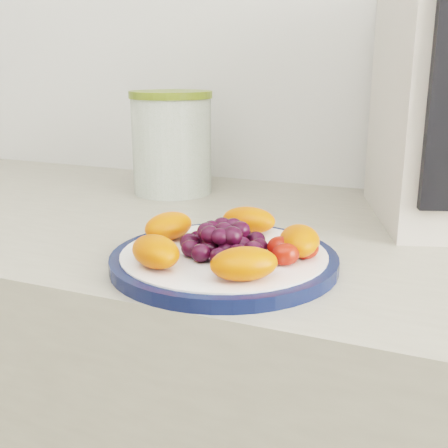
% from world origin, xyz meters
% --- Properties ---
extents(plate_rim, '(0.25, 0.25, 0.01)m').
position_xyz_m(plate_rim, '(-0.03, 1.03, 0.91)').
color(plate_rim, '#0B1437').
rests_on(plate_rim, counter).
extents(plate_face, '(0.23, 0.23, 0.02)m').
position_xyz_m(plate_face, '(-0.03, 1.03, 0.91)').
color(plate_face, white).
rests_on(plate_face, counter).
extents(canister, '(0.15, 0.15, 0.16)m').
position_xyz_m(canister, '(-0.26, 1.34, 0.98)').
color(canister, '#33581D').
rests_on(canister, counter).
extents(canister_lid, '(0.15, 0.15, 0.01)m').
position_xyz_m(canister_lid, '(-0.26, 1.34, 1.07)').
color(canister_lid, '#616F22').
rests_on(canister_lid, canister).
extents(fruit_plate, '(0.22, 0.21, 0.04)m').
position_xyz_m(fruit_plate, '(-0.03, 1.03, 0.93)').
color(fruit_plate, '#EE3F07').
rests_on(fruit_plate, plate_face).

